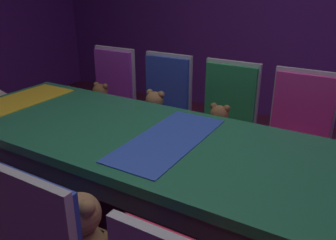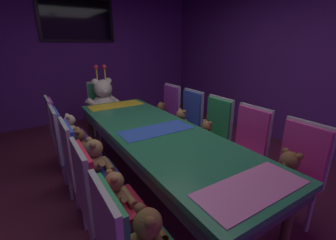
{
  "view_description": "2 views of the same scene",
  "coord_description": "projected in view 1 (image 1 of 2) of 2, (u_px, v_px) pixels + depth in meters",
  "views": [
    {
      "loc": [
        -1.42,
        -0.84,
        1.52
      ],
      "look_at": [
        -0.02,
        -0.01,
        0.86
      ],
      "focal_mm": 37.13,
      "sensor_mm": 36.0,
      "label": 1
    },
    {
      "loc": [
        -1.1,
        -1.96,
        1.6
      ],
      "look_at": [
        0.23,
        0.13,
        0.77
      ],
      "focal_mm": 24.49,
      "sensor_mm": 36.0,
      "label": 2
    }
  ],
  "objects": [
    {
      "name": "teddy_right_4",
      "position": [
        100.0,
        101.0,
        2.93
      ],
      "size": [
        0.22,
        0.28,
        0.26
      ],
      "rotation": [
        0.0,
        0.0,
        3.14
      ],
      "color": "brown",
      "rests_on": "chair_right_4"
    },
    {
      "name": "chair_right_3",
      "position": [
        164.0,
        103.0,
        2.79
      ],
      "size": [
        0.42,
        0.41,
        0.98
      ],
      "rotation": [
        0.0,
        0.0,
        3.14
      ],
      "color": "#2D47B2",
      "rests_on": "ground_plane"
    },
    {
      "name": "teddy_right_2",
      "position": [
        218.0,
        125.0,
        2.44
      ],
      "size": [
        0.22,
        0.28,
        0.26
      ],
      "rotation": [
        0.0,
        0.0,
        3.14
      ],
      "color": "olive",
      "rests_on": "chair_right_2"
    },
    {
      "name": "teddy_right_3",
      "position": [
        154.0,
        111.0,
        2.68
      ],
      "size": [
        0.23,
        0.3,
        0.28
      ],
      "rotation": [
        0.0,
        0.0,
        3.14
      ],
      "color": "#9E7247",
      "rests_on": "chair_right_3"
    },
    {
      "name": "chair_right_1",
      "position": [
        298.0,
        130.0,
        2.3
      ],
      "size": [
        0.42,
        0.41,
        0.98
      ],
      "rotation": [
        0.0,
        0.0,
        3.14
      ],
      "color": "#CC338C",
      "rests_on": "ground_plane"
    },
    {
      "name": "teddy_left_2",
      "position": [
        83.0,
        234.0,
        1.35
      ],
      "size": [
        0.27,
        0.35,
        0.33
      ],
      "color": "#9E7247",
      "rests_on": "chair_left_2"
    },
    {
      "name": "banquet_table",
      "position": [
        168.0,
        154.0,
        1.85
      ],
      "size": [
        0.9,
        2.84,
        0.75
      ],
      "color": "#26724C",
      "rests_on": "ground_plane"
    },
    {
      "name": "chair_right_2",
      "position": [
        226.0,
        115.0,
        2.54
      ],
      "size": [
        0.42,
        0.41,
        0.98
      ],
      "rotation": [
        0.0,
        0.0,
        3.14
      ],
      "color": "#268C4C",
      "rests_on": "ground_plane"
    },
    {
      "name": "chair_right_4",
      "position": [
        111.0,
        93.0,
        3.03
      ],
      "size": [
        0.42,
        0.41,
        0.98
      ],
      "rotation": [
        0.0,
        0.0,
        3.14
      ],
      "color": "purple",
      "rests_on": "ground_plane"
    }
  ]
}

